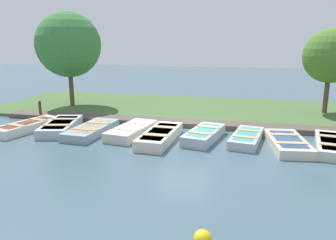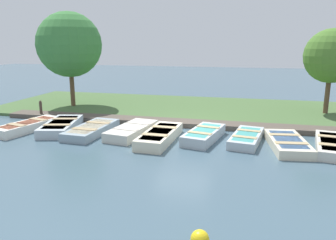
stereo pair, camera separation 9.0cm
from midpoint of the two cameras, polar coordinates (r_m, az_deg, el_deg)
ground_plane at (r=14.51m, az=2.48°, el=-2.14°), size 80.00×80.00×0.00m
shore_bank at (r=19.30m, az=5.27°, el=1.94°), size 8.00×24.00×0.14m
dock_walkway at (r=15.63m, az=3.32°, el=-0.59°), size 1.08×18.94×0.23m
rowboat_0 at (r=16.00m, az=-23.43°, el=-1.02°), size 3.22×1.73×0.41m
rowboat_1 at (r=15.49m, az=-18.31°, el=-1.01°), size 3.26×1.92×0.42m
rowboat_2 at (r=14.60m, az=-13.34°, el=-1.65°), size 3.16×1.38×0.38m
rowboat_3 at (r=14.07m, az=-6.46°, el=-1.83°), size 3.06×1.59×0.42m
rowboat_4 at (r=13.17m, az=-1.60°, el=-2.76°), size 3.29×1.24×0.44m
rowboat_5 at (r=13.40m, az=6.10°, el=-2.55°), size 2.88×1.57×0.44m
rowboat_6 at (r=13.40m, az=13.34°, el=-3.01°), size 2.82×1.44×0.37m
rowboat_7 at (r=13.17m, az=19.90°, el=-3.76°), size 3.06×1.60×0.37m
rowboat_8 at (r=13.52m, az=26.77°, el=-3.94°), size 3.19×1.67×0.38m
mooring_post_near at (r=18.43m, az=-21.50°, el=1.76°), size 0.14×0.14×0.92m
buoy at (r=6.74m, az=5.63°, el=-19.93°), size 0.37×0.37×0.37m
park_tree_far_left at (r=20.33m, az=-17.07°, el=12.41°), size 3.76×3.76×5.63m
park_tree_left at (r=19.38m, az=26.34°, el=9.95°), size 2.83×2.83×4.61m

